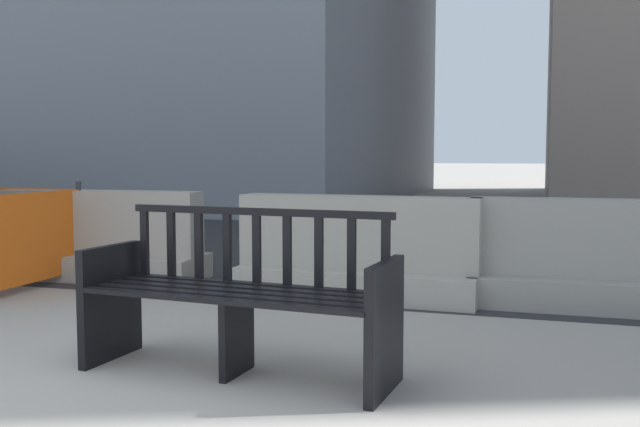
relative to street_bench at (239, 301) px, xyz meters
The scene contains 6 objects.
ground_plane 1.26m from the street_bench, 129.89° to the right, with size 200.00×200.00×0.00m, color gray.
street_asphalt 7.83m from the street_bench, 95.62° to the left, with size 120.00×12.00×0.01m, color #28282B.
street_bench is the anchor object (origin of this frame).
jersey_barrier_centre 2.20m from the street_bench, 87.48° to the left, with size 2.02×0.73×0.84m.
jersey_barrier_left 3.40m from the street_bench, 136.26° to the left, with size 2.02×0.76×0.84m.
jersey_barrier_right 3.07m from the street_bench, 49.20° to the left, with size 2.00×0.68×0.84m.
Camera 1 is at (2.29, -2.54, 1.17)m, focal length 40.00 mm.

